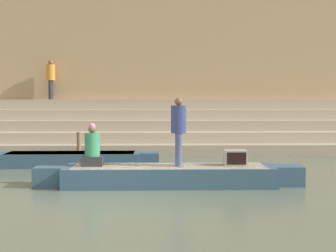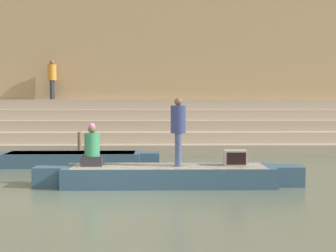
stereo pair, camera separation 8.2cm
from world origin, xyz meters
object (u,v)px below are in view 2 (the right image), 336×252
at_px(person_on_steps, 52,77).
at_px(rowboat_main, 169,175).
at_px(person_rowing, 92,149).
at_px(moored_boat_shore, 72,159).
at_px(mooring_post, 80,146).
at_px(person_standing, 178,127).
at_px(tv_set, 235,158).

bearing_deg(person_on_steps, rowboat_main, -15.48).
height_order(person_rowing, person_on_steps, person_on_steps).
bearing_deg(person_rowing, rowboat_main, -1.12).
xyz_separation_m(moored_boat_shore, mooring_post, (-0.04, 1.77, 0.24)).
height_order(rowboat_main, person_rowing, person_rowing).
height_order(rowboat_main, person_standing, person_standing).
height_order(mooring_post, person_on_steps, person_on_steps).
xyz_separation_m(rowboat_main, moored_boat_shore, (-2.98, 3.33, -0.02)).
distance_m(rowboat_main, mooring_post, 5.93).
bearing_deg(person_rowing, mooring_post, 104.17).
distance_m(tv_set, mooring_post, 6.84).
distance_m(rowboat_main, person_on_steps, 10.30).
bearing_deg(moored_boat_shore, person_standing, -45.94).
bearing_deg(person_on_steps, moored_boat_shore, -25.73).
distance_m(mooring_post, person_on_steps, 4.75).
bearing_deg(person_standing, person_rowing, 164.49).
relative_size(tv_set, person_on_steps, 0.33).
bearing_deg(rowboat_main, tv_set, 2.98).
distance_m(person_standing, person_on_steps, 10.15).
bearing_deg(rowboat_main, person_on_steps, 118.94).
relative_size(person_standing, mooring_post, 1.75).
distance_m(rowboat_main, person_rowing, 1.97).
relative_size(person_rowing, mooring_post, 1.10).
bearing_deg(person_on_steps, tv_set, -7.67).
bearing_deg(rowboat_main, mooring_post, 120.82).
height_order(person_rowing, tv_set, person_rowing).
bearing_deg(person_rowing, person_on_steps, 109.84).
xyz_separation_m(tv_set, moored_boat_shore, (-4.59, 3.26, -0.43)).
relative_size(rowboat_main, moored_boat_shore, 1.17).
xyz_separation_m(person_rowing, person_on_steps, (-2.91, 8.62, 2.16)).
relative_size(rowboat_main, mooring_post, 6.82).
xyz_separation_m(person_rowing, mooring_post, (-1.16, 5.03, -0.41)).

